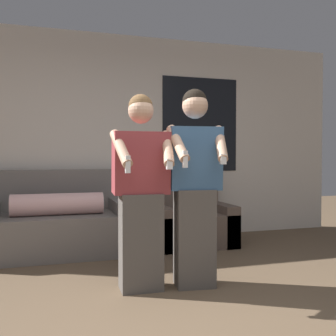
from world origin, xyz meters
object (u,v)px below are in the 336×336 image
couch (57,224)px  person_left (141,193)px  armchair (188,219)px  person_right (195,187)px

couch → person_left: person_left is taller
armchair → person_left: size_ratio=0.62×
armchair → person_right: size_ratio=0.60×
person_left → person_right: (0.45, -0.05, 0.04)m
couch → armchair: (1.59, 0.02, -0.02)m
couch → person_right: person_right is taller
armchair → person_left: person_left is taller
person_right → person_left: bearing=174.2°
couch → person_right: (1.08, -1.56, 0.52)m
person_left → couch: bearing=112.5°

